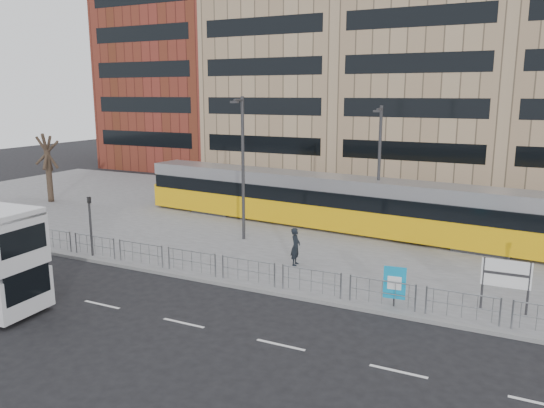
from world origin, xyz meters
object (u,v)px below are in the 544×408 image
at_px(tram, 334,202).
at_px(station_sign, 506,276).
at_px(lamp_post_west, 242,163).
at_px(bare_tree, 45,132).
at_px(traffic_light_west, 90,218).
at_px(lamp_post_east, 379,165).
at_px(pedestrian, 296,247).
at_px(ad_panel, 395,283).

bearing_deg(tram, station_sign, -37.06).
height_order(tram, lamp_post_west, lamp_post_west).
bearing_deg(bare_tree, station_sign, -13.06).
bearing_deg(traffic_light_west, lamp_post_east, 64.87).
bearing_deg(station_sign, pedestrian, 168.34).
distance_m(station_sign, ad_panel, 4.17).
relative_size(ad_panel, bare_tree, 0.22).
distance_m(tram, lamp_post_east, 3.78).
bearing_deg(station_sign, lamp_post_east, 127.78).
height_order(tram, traffic_light_west, tram).
bearing_deg(lamp_post_east, tram, 173.08).
xyz_separation_m(tram, lamp_post_east, (2.80, -0.34, 2.52)).
xyz_separation_m(station_sign, traffic_light_west, (-19.54, -1.52, 0.55)).
bearing_deg(station_sign, tram, 135.84).
bearing_deg(pedestrian, station_sign, -107.97).
height_order(traffic_light_west, lamp_post_east, lamp_post_east).
xyz_separation_m(traffic_light_west, lamp_post_east, (12.10, 10.59, 2.18)).
bearing_deg(tram, bare_tree, -169.82).
distance_m(tram, ad_panel, 12.50).
bearing_deg(pedestrian, lamp_post_west, 49.10).
bearing_deg(pedestrian, lamp_post_east, -23.24).
relative_size(ad_panel, traffic_light_west, 0.52).
xyz_separation_m(lamp_post_west, lamp_post_east, (6.60, 4.42, -0.26)).
xyz_separation_m(traffic_light_west, lamp_post_west, (5.51, 6.17, 2.44)).
relative_size(ad_panel, lamp_post_east, 0.22).
distance_m(pedestrian, lamp_post_east, 8.31).
relative_size(tram, lamp_post_west, 3.44).
height_order(traffic_light_west, bare_tree, bare_tree).
xyz_separation_m(ad_panel, lamp_post_west, (-10.11, 6.01, 3.46)).
xyz_separation_m(traffic_light_west, bare_tree, (-13.18, 9.11, 3.41)).
bearing_deg(lamp_post_east, ad_panel, -71.35).
bearing_deg(ad_panel, bare_tree, 155.88).
bearing_deg(station_sign, ad_panel, -162.51).
height_order(ad_panel, lamp_post_west, lamp_post_west).
height_order(traffic_light_west, lamp_post_west, lamp_post_west).
bearing_deg(tram, lamp_post_east, -1.37).
bearing_deg(pedestrian, ad_panel, -126.57).
xyz_separation_m(ad_panel, lamp_post_east, (-3.52, 10.42, 3.20)).
distance_m(station_sign, lamp_post_east, 12.04).
distance_m(lamp_post_west, lamp_post_east, 7.94).
bearing_deg(lamp_post_east, bare_tree, -176.64).
height_order(station_sign, lamp_post_west, lamp_post_west).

